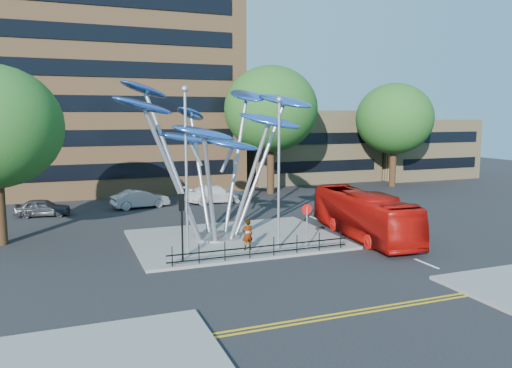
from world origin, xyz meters
name	(u,v)px	position (x,y,z in m)	size (l,w,h in m)	color
ground	(293,267)	(0.00, 0.00, 0.00)	(120.00, 120.00, 0.00)	black
traffic_island	(235,239)	(-1.00, 6.00, 0.07)	(12.00, 9.00, 0.15)	slate
double_yellow_near	(360,310)	(0.00, -6.00, 0.01)	(40.00, 0.12, 0.01)	gold
double_yellow_far	(364,313)	(0.00, -6.30, 0.01)	(40.00, 0.12, 0.01)	gold
brick_tower	(104,40)	(-6.00, 32.00, 15.00)	(25.00, 15.00, 30.00)	olive
low_building_near	(308,146)	(16.00, 30.00, 4.00)	(15.00, 8.00, 8.00)	#A08A5E
low_building_far	(418,148)	(30.00, 28.00, 3.50)	(12.00, 8.00, 7.00)	#A08A5E
tree_right	(271,109)	(8.00, 22.00, 8.04)	(8.80, 8.80, 12.11)	black
tree_far	(394,119)	(22.00, 22.00, 7.11)	(8.00, 8.00, 10.81)	black
leaf_sculpture	(214,125)	(-2.07, 6.68, 6.87)	(12.72, 9.54, 9.51)	#9EA0A5
street_lamp_left	(186,156)	(-4.50, 3.50, 5.36)	(0.36, 0.36, 8.80)	#9EA0A5
street_lamp_right	(279,159)	(0.50, 3.00, 5.09)	(0.36, 0.36, 8.30)	#9EA0A5
traffic_light_island	(182,213)	(-5.00, 2.50, 2.61)	(0.28, 0.18, 3.42)	black
no_entry_sign_island	(307,218)	(2.00, 2.52, 1.82)	(0.60, 0.10, 2.45)	#9EA0A5
pedestrian_railing_front	(262,249)	(-1.00, 1.70, 0.55)	(10.00, 0.06, 1.00)	black
red_bus	(364,215)	(6.60, 3.92, 1.41)	(2.37, 10.13, 2.82)	#A90C07
pedestrian	(247,235)	(-1.24, 3.22, 1.00)	(0.62, 0.41, 1.71)	gray
parked_car_left	(43,208)	(-12.03, 18.00, 0.66)	(1.57, 3.90, 1.33)	#3E4045
parked_car_mid	(140,199)	(-4.77, 18.87, 0.75)	(1.58, 4.54, 1.50)	#9DA0A4
parked_car_right	(216,194)	(1.65, 19.09, 0.75)	(2.11, 5.20, 1.51)	silver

